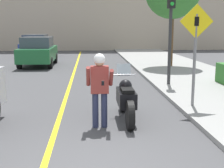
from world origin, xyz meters
name	(u,v)px	position (x,y,z in m)	size (l,w,h in m)	color
road_center_line	(67,93)	(-0.60, 6.00, 0.00)	(0.12, 36.00, 0.01)	yellow
building_backdrop	(87,5)	(0.00, 26.00, 4.27)	(28.00, 1.20, 8.55)	#B2A38E
motorcycle	(126,99)	(1.05, 2.73, 0.52)	(0.62, 2.19, 1.32)	black
person_biker	(100,83)	(0.39, 2.21, 1.03)	(0.59, 0.46, 1.68)	#282D4C
crossing_sign	(195,46)	(3.00, 3.57, 1.76)	(0.91, 0.08, 2.73)	slate
traffic_light	(171,17)	(3.16, 6.80, 2.59)	(0.26, 0.30, 3.55)	#2D2D30
parked_car_green	(38,51)	(-2.78, 13.74, 0.86)	(1.88, 4.20, 1.68)	black
parked_car_blue	(36,46)	(-3.76, 19.08, 0.86)	(1.88, 4.20, 1.68)	black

